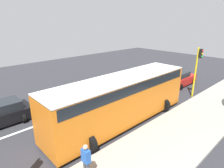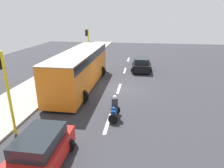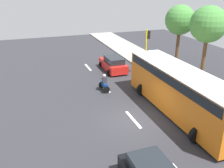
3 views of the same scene
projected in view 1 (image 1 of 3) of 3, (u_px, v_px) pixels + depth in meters
name	position (u px, v px, depth m)	size (l,w,h in m)	color
ground_plane	(93.00, 106.00, 15.81)	(40.00, 60.00, 0.10)	#2D2D33
sidewalk	(168.00, 142.00, 10.93)	(4.00, 60.00, 0.15)	#9E998E
lane_stripe_north	(16.00, 133.00, 11.90)	(0.20, 2.40, 0.01)	white
lane_stripe_mid	(93.00, 105.00, 15.79)	(0.20, 2.40, 0.01)	white
lane_stripe_south	(139.00, 88.00, 19.68)	(0.20, 2.40, 0.01)	white
lane_stripe_far_south	(170.00, 77.00, 23.58)	(0.20, 2.40, 0.01)	white
car_red	(179.00, 79.00, 20.55)	(2.24, 4.14, 1.52)	red
city_bus	(122.00, 97.00, 12.74)	(3.20, 11.00, 3.16)	orange
motorcycle	(133.00, 83.00, 19.27)	(0.60, 1.30, 1.53)	black
pedestrian_near_signal	(86.00, 160.00, 8.07)	(0.40, 0.24, 1.69)	#3F3F3F
traffic_light_midblock	(197.00, 66.00, 16.58)	(0.49, 0.24, 4.50)	yellow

